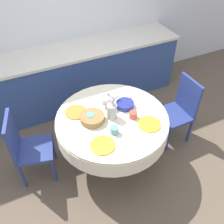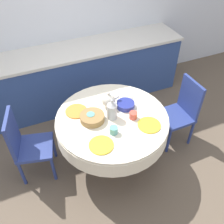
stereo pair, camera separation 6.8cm
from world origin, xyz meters
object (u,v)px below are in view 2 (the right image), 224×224
coffee_carafe (112,110)px  teapot (109,100)px  chair_left (181,110)px  chair_right (26,144)px

coffee_carafe → teapot: bearing=77.4°
coffee_carafe → teapot: coffee_carafe is taller
chair_left → chair_right: (-1.91, 0.21, 0.00)m
chair_right → coffee_carafe: (0.94, -0.23, 0.35)m
chair_left → teapot: teapot is taller
chair_right → coffee_carafe: bearing=90.0°
coffee_carafe → chair_right: bearing=166.3°
chair_right → teapot: 1.04m
chair_left → chair_right: size_ratio=1.00×
chair_left → teapot: (-0.93, 0.17, 0.34)m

